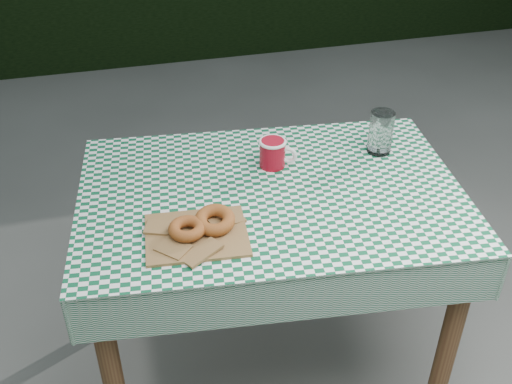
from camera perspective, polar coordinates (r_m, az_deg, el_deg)
ground at (r=2.33m, az=4.24°, el=-15.18°), size 60.00×60.00×0.00m
table at (r=2.05m, az=1.28°, el=-8.68°), size 1.19×0.86×0.75m
tablecloth at (r=1.81m, az=1.43°, el=0.05°), size 1.21×0.89×0.01m
paper_bag at (r=1.64m, az=-5.57°, el=-3.93°), size 0.29×0.24×0.01m
bagel_front at (r=1.62m, az=-6.45°, el=-3.42°), size 0.10×0.10×0.03m
bagel_back at (r=1.64m, az=-3.87°, el=-2.62°), size 0.14×0.14×0.03m
coffee_mug at (r=1.90m, az=1.54°, el=3.64°), size 0.22×0.22×0.09m
drinking_glass at (r=2.00m, az=11.57°, el=5.48°), size 0.09×0.09×0.14m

